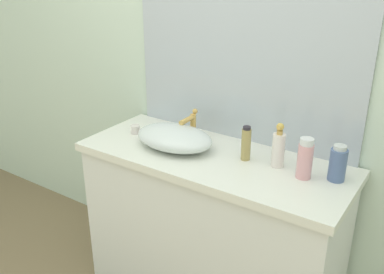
% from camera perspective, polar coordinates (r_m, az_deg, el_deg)
% --- Properties ---
extents(bathroom_wall_rear, '(6.00, 0.06, 2.60)m').
position_cam_1_polar(bathroom_wall_rear, '(2.21, 5.45, 11.36)').
color(bathroom_wall_rear, silver).
rests_on(bathroom_wall_rear, ground).
extents(vanity_counter, '(1.33, 0.53, 0.85)m').
position_cam_1_polar(vanity_counter, '(2.28, 2.53, -12.21)').
color(vanity_counter, white).
rests_on(vanity_counter, ground).
extents(wall_mirror_panel, '(1.22, 0.01, 1.01)m').
position_cam_1_polar(wall_mirror_panel, '(2.13, 6.78, 12.58)').
color(wall_mirror_panel, '#B2BCC6').
rests_on(wall_mirror_panel, vanity_counter).
extents(sink_basin, '(0.41, 0.27, 0.11)m').
position_cam_1_polar(sink_basin, '(2.13, -2.35, -0.07)').
color(sink_basin, silver).
rests_on(sink_basin, vanity_counter).
extents(faucet, '(0.03, 0.14, 0.15)m').
position_cam_1_polar(faucet, '(2.23, -0.11, 1.98)').
color(faucet, gold).
rests_on(faucet, vanity_counter).
extents(soap_dispenser, '(0.06, 0.06, 0.21)m').
position_cam_1_polar(soap_dispenser, '(1.96, 11.37, -1.46)').
color(soap_dispenser, white).
rests_on(soap_dispenser, vanity_counter).
extents(lotion_bottle, '(0.04, 0.04, 0.17)m').
position_cam_1_polar(lotion_bottle, '(2.01, 7.16, -0.87)').
color(lotion_bottle, tan).
rests_on(lotion_bottle, vanity_counter).
extents(perfume_bottle, '(0.07, 0.07, 0.16)m').
position_cam_1_polar(perfume_bottle, '(1.91, 18.74, -3.37)').
color(perfume_bottle, slate).
rests_on(perfume_bottle, vanity_counter).
extents(spray_can, '(0.07, 0.07, 0.18)m').
position_cam_1_polar(spray_can, '(1.89, 14.74, -2.81)').
color(spray_can, '#E3A0A6').
rests_on(spray_can, vanity_counter).
extents(candle_jar, '(0.05, 0.05, 0.04)m').
position_cam_1_polar(candle_jar, '(2.33, -7.52, 1.01)').
color(candle_jar, silver).
rests_on(candle_jar, vanity_counter).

